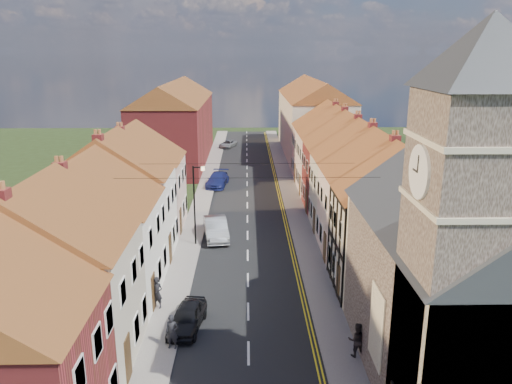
% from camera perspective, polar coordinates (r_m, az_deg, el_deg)
% --- Properties ---
extents(road, '(7.00, 90.00, 0.02)m').
position_cam_1_polar(road, '(47.20, -1.00, -1.53)').
color(road, black).
rests_on(road, ground).
extents(pavement_left, '(1.80, 90.00, 0.12)m').
position_cam_1_polar(pavement_left, '(47.39, -6.33, -1.50)').
color(pavement_left, '#A49C95').
rests_on(pavement_left, ground).
extents(pavement_right, '(1.80, 90.00, 0.12)m').
position_cam_1_polar(pavement_right, '(47.40, 4.33, -1.44)').
color(pavement_right, '#A49C95').
rests_on(pavement_right, ground).
extents(church, '(11.25, 14.25, 15.20)m').
position_cam_1_polar(church, '(22.21, 24.24, -7.31)').
color(church, '#3B3029').
rests_on(church, ground).
extents(cottage_r_tudor, '(8.30, 5.20, 9.00)m').
position_cam_1_polar(cottage_r_tudor, '(30.81, 16.57, -3.04)').
color(cottage_r_tudor, beige).
rests_on(cottage_r_tudor, ground).
extents(cottage_r_white_near, '(8.30, 6.00, 9.00)m').
position_cam_1_polar(cottage_r_white_near, '(35.76, 14.08, -0.25)').
color(cottage_r_white_near, '#C3A89A').
rests_on(cottage_r_white_near, ground).
extents(cottage_r_cream_mid, '(8.30, 5.20, 9.00)m').
position_cam_1_polar(cottage_r_cream_mid, '(40.82, 12.17, 1.85)').
color(cottage_r_cream_mid, beige).
rests_on(cottage_r_cream_mid, ground).
extents(cottage_r_pink, '(8.30, 6.00, 9.00)m').
position_cam_1_polar(cottage_r_pink, '(45.95, 10.67, 3.47)').
color(cottage_r_pink, maroon).
rests_on(cottage_r_pink, ground).
extents(cottage_r_white_far, '(8.30, 5.20, 9.00)m').
position_cam_1_polar(cottage_r_white_far, '(51.14, 9.48, 4.77)').
color(cottage_r_white_far, '#C3A89A').
rests_on(cottage_r_white_far, ground).
extents(cottage_r_cream_far, '(8.30, 6.00, 9.00)m').
position_cam_1_polar(cottage_r_cream_far, '(56.37, 8.50, 5.82)').
color(cottage_r_cream_far, '#C3A89A').
rests_on(cottage_r_cream_far, ground).
extents(cottage_l_cream, '(8.30, 6.30, 9.10)m').
position_cam_1_polar(cottage_l_cream, '(24.53, -23.45, -8.50)').
color(cottage_l_cream, beige).
rests_on(cottage_l_cream, ground).
extents(cottage_l_white, '(8.30, 6.90, 8.80)m').
position_cam_1_polar(cottage_l_white, '(30.15, -18.96, -3.86)').
color(cottage_l_white, white).
rests_on(cottage_l_white, ground).
extents(cottage_l_brick_mid, '(8.30, 5.70, 9.10)m').
position_cam_1_polar(cottage_l_brick_mid, '(35.68, -16.10, -0.35)').
color(cottage_l_brick_mid, white).
rests_on(cottage_l_brick_mid, ground).
extents(cottage_l_pink, '(8.30, 6.30, 8.80)m').
position_cam_1_polar(cottage_l_pink, '(41.15, -14.08, 1.69)').
color(cottage_l_pink, '#C3A89A').
rests_on(cottage_l_pink, ground).
extents(block_right_far, '(8.30, 24.20, 10.50)m').
position_cam_1_polar(block_right_far, '(71.22, 6.52, 8.62)').
color(block_right_far, beige).
rests_on(block_right_far, ground).
extents(block_left_far, '(8.30, 24.20, 10.50)m').
position_cam_1_polar(block_left_far, '(66.30, -9.21, 7.99)').
color(block_left_far, maroon).
rests_on(block_left_far, ground).
extents(lamppost, '(0.88, 0.15, 6.00)m').
position_cam_1_polar(lamppost, '(36.80, -6.94, -0.95)').
color(lamppost, black).
rests_on(lamppost, pavement_left).
extents(car_near, '(2.06, 3.98, 1.29)m').
position_cam_1_polar(car_near, '(27.16, -7.87, -13.98)').
color(car_near, black).
rests_on(car_near, ground).
extents(car_mid, '(2.37, 5.00, 1.58)m').
position_cam_1_polar(car_mid, '(39.02, -4.62, -4.15)').
color(car_mid, '#94979A').
rests_on(car_mid, ground).
extents(car_far, '(2.59, 5.10, 1.42)m').
position_cam_1_polar(car_far, '(53.97, -4.42, 1.42)').
color(car_far, navy).
rests_on(car_far, ground).
extents(car_distant, '(3.03, 4.33, 1.10)m').
position_cam_1_polar(car_distant, '(75.85, -3.24, 5.50)').
color(car_distant, gray).
rests_on(car_distant, ground).
extents(pedestrian_left, '(0.68, 0.49, 1.73)m').
position_cam_1_polar(pedestrian_left, '(25.37, -9.58, -15.48)').
color(pedestrian_left, black).
rests_on(pedestrian_left, pavement_left).
extents(pedestrian_right, '(0.87, 0.69, 1.71)m').
position_cam_1_polar(pedestrian_right, '(24.93, 11.43, -16.23)').
color(pedestrian_right, '#282220').
rests_on(pedestrian_right, pavement_right).
extents(pedestrian_left_b, '(0.77, 0.63, 1.83)m').
position_cam_1_polar(pedestrian_left_b, '(29.01, -11.24, -11.22)').
color(pedestrian_left_b, black).
rests_on(pedestrian_left_b, pavement_left).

